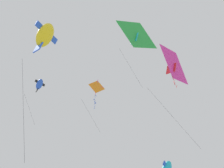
{
  "coord_description": "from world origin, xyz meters",
  "views": [
    {
      "loc": [
        -13.16,
        11.67,
        9.98
      ],
      "look_at": [
        3.05,
        1.8,
        35.77
      ],
      "focal_mm": 58.84,
      "sensor_mm": 36.0,
      "label": 1
    }
  ],
  "objects_px": {
    "kite_diamond_low_drifter": "(97,87)",
    "kite_fish_near_right": "(39,84)",
    "kite_delta_mid_left": "(173,66)",
    "kite_delta_highest": "(136,36)",
    "kite_fish_upper_right": "(45,35)"
  },
  "relations": [
    {
      "from": "kite_diamond_low_drifter",
      "to": "kite_delta_highest",
      "type": "bearing_deg",
      "value": -87.41
    },
    {
      "from": "kite_fish_near_right",
      "to": "kite_delta_mid_left",
      "type": "relative_size",
      "value": 0.6
    },
    {
      "from": "kite_fish_upper_right",
      "to": "kite_delta_mid_left",
      "type": "relative_size",
      "value": 1.22
    },
    {
      "from": "kite_delta_highest",
      "to": "kite_diamond_low_drifter",
      "type": "bearing_deg",
      "value": 85.14
    },
    {
      "from": "kite_diamond_low_drifter",
      "to": "kite_fish_near_right",
      "type": "bearing_deg",
      "value": 167.45
    },
    {
      "from": "kite_fish_upper_right",
      "to": "kite_fish_near_right",
      "type": "height_order",
      "value": "kite_fish_near_right"
    },
    {
      "from": "kite_diamond_low_drifter",
      "to": "kite_delta_mid_left",
      "type": "height_order",
      "value": "kite_diamond_low_drifter"
    },
    {
      "from": "kite_fish_near_right",
      "to": "kite_delta_mid_left",
      "type": "height_order",
      "value": "kite_fish_near_right"
    },
    {
      "from": "kite_delta_highest",
      "to": "kite_fish_near_right",
      "type": "height_order",
      "value": "kite_delta_highest"
    },
    {
      "from": "kite_fish_near_right",
      "to": "kite_delta_highest",
      "type": "bearing_deg",
      "value": -61.67
    },
    {
      "from": "kite_delta_highest",
      "to": "kite_diamond_low_drifter",
      "type": "xyz_separation_m",
      "value": [
        7.21,
        0.05,
        0.28
      ]
    },
    {
      "from": "kite_diamond_low_drifter",
      "to": "kite_fish_near_right",
      "type": "height_order",
      "value": "kite_diamond_low_drifter"
    },
    {
      "from": "kite_delta_highest",
      "to": "kite_fish_upper_right",
      "type": "relative_size",
      "value": 0.69
    },
    {
      "from": "kite_diamond_low_drifter",
      "to": "kite_delta_mid_left",
      "type": "distance_m",
      "value": 10.97
    },
    {
      "from": "kite_fish_upper_right",
      "to": "kite_fish_near_right",
      "type": "bearing_deg",
      "value": 55.54
    }
  ]
}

